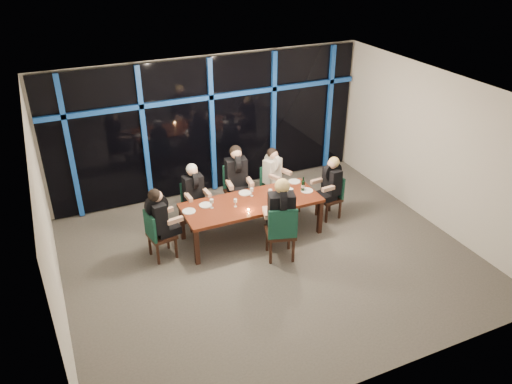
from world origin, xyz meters
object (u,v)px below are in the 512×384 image
(diner_far_left, at_px, (194,187))
(diner_end_right, at_px, (331,179))
(chair_far_mid, at_px, (236,187))
(chair_end_right, at_px, (332,194))
(diner_far_mid, at_px, (237,171))
(chair_end_left, at_px, (157,233))
(diner_near_mid, at_px, (281,207))
(diner_far_right, at_px, (274,169))
(chair_near_mid, at_px, (281,231))
(chair_far_left, at_px, (193,202))
(chair_far_right, at_px, (271,183))
(wine_bottle, at_px, (303,186))
(diner_end_left, at_px, (159,213))
(water_pitcher, at_px, (290,194))
(dining_table, at_px, (252,205))

(diner_far_left, distance_m, diner_end_right, 2.69)
(chair_far_mid, relative_size, chair_end_right, 1.12)
(chair_far_mid, distance_m, diner_far_mid, 0.41)
(chair_end_left, height_order, diner_near_mid, diner_near_mid)
(diner_far_left, distance_m, diner_far_right, 1.77)
(diner_far_left, distance_m, diner_far_mid, 0.96)
(chair_end_left, relative_size, diner_near_mid, 0.89)
(chair_far_mid, relative_size, diner_far_mid, 1.03)
(chair_near_mid, relative_size, diner_far_mid, 1.10)
(chair_far_mid, bearing_deg, diner_far_mid, -90.00)
(chair_far_left, relative_size, diner_far_right, 1.05)
(diner_far_right, bearing_deg, chair_near_mid, -134.07)
(chair_near_mid, bearing_deg, diner_far_right, -95.42)
(chair_far_right, xyz_separation_m, chair_end_left, (-2.68, -0.96, 0.03))
(wine_bottle, bearing_deg, chair_end_right, 2.78)
(chair_end_left, bearing_deg, chair_far_right, -79.91)
(chair_end_right, relative_size, diner_end_left, 0.98)
(diner_far_left, relative_size, water_pitcher, 4.12)
(chair_end_left, distance_m, chair_end_right, 3.60)
(dining_table, distance_m, diner_far_left, 1.18)
(wine_bottle, bearing_deg, chair_far_right, 101.61)
(diner_far_left, bearing_deg, chair_far_mid, 9.10)
(diner_near_mid, distance_m, wine_bottle, 1.21)
(diner_far_right, distance_m, diner_end_left, 2.77)
(wine_bottle, bearing_deg, diner_end_left, 178.93)
(chair_far_right, relative_size, chair_end_left, 0.94)
(diner_far_right, bearing_deg, dining_table, -156.79)
(water_pitcher, bearing_deg, dining_table, 161.10)
(chair_far_mid, height_order, diner_far_left, diner_far_left)
(chair_end_left, relative_size, chair_end_right, 1.04)
(chair_far_left, xyz_separation_m, diner_far_right, (1.77, 0.06, 0.34))
(diner_far_right, xyz_separation_m, diner_end_right, (0.81, -0.90, 0.01))
(dining_table, height_order, water_pitcher, water_pitcher)
(chair_far_left, height_order, diner_near_mid, diner_near_mid)
(chair_far_left, xyz_separation_m, diner_end_right, (2.58, -0.85, 0.36))
(diner_far_right, bearing_deg, diner_end_right, -70.23)
(diner_end_right, bearing_deg, chair_far_mid, -126.94)
(chair_end_right, xyz_separation_m, diner_end_right, (-0.08, -0.01, 0.36))
(chair_near_mid, bearing_deg, water_pitcher, -110.02)
(diner_far_mid, relative_size, wine_bottle, 3.28)
(chair_end_left, xyz_separation_m, diner_end_right, (3.52, -0.01, 0.34))
(chair_end_left, xyz_separation_m, diner_end_left, (0.08, 0.01, 0.38))
(chair_far_right, bearing_deg, diner_end_right, -71.37)
(chair_end_left, relative_size, diner_far_left, 1.06)
(chair_far_right, bearing_deg, water_pitcher, -120.60)
(chair_far_mid, distance_m, diner_end_left, 2.08)
(chair_near_mid, height_order, water_pitcher, chair_near_mid)
(wine_bottle, relative_size, water_pitcher, 1.40)
(diner_end_right, bearing_deg, diner_far_mid, -124.55)
(chair_near_mid, relative_size, diner_far_right, 1.25)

